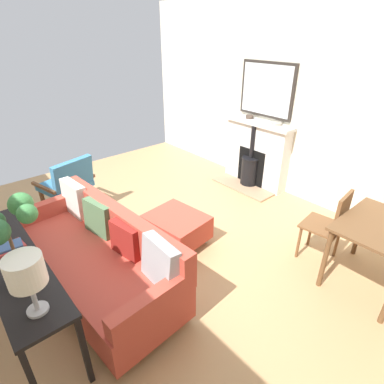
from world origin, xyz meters
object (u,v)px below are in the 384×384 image
(mantel_bowl_near, at_px, (250,117))
(dining_table, at_px, (381,235))
(armchair_accent, at_px, (68,182))
(potted_plant, at_px, (5,232))
(ottoman, at_px, (177,227))
(table_lamp_far_end, at_px, (26,273))
(sofa, at_px, (98,257))
(console_table, at_px, (14,267))
(book_stack, at_px, (7,248))
(fireplace, at_px, (255,157))
(dining_chair_near_fireplace, at_px, (331,222))
(mantel_bowl_far, at_px, (277,124))

(mantel_bowl_near, bearing_deg, dining_table, 68.18)
(armchair_accent, relative_size, potted_plant, 1.25)
(ottoman, distance_m, table_lamp_far_end, 2.07)
(sofa, height_order, potted_plant, potted_plant)
(console_table, relative_size, book_stack, 6.40)
(book_stack, bearing_deg, sofa, 167.56)
(fireplace, xyz_separation_m, sofa, (3.09, 0.52, -0.13))
(table_lamp_far_end, bearing_deg, dining_table, 158.27)
(mantel_bowl_near, xyz_separation_m, ottoman, (2.08, 0.68, -0.88))
(potted_plant, xyz_separation_m, dining_table, (-2.82, 1.49, -0.55))
(console_table, bearing_deg, dining_chair_near_fireplace, 155.09)
(mantel_bowl_far, xyz_separation_m, dining_chair_near_fireplace, (1.01, 1.52, -0.60))
(mantel_bowl_near, bearing_deg, potted_plant, 15.30)
(mantel_bowl_near, height_order, sofa, mantel_bowl_near)
(mantel_bowl_far, bearing_deg, fireplace, -84.68)
(fireplace, relative_size, sofa, 0.57)
(sofa, relative_size, dining_table, 2.36)
(fireplace, xyz_separation_m, table_lamp_far_end, (3.80, 1.21, 0.56))
(fireplace, relative_size, table_lamp_far_end, 2.72)
(mantel_bowl_near, height_order, armchair_accent, mantel_bowl_near)
(table_lamp_far_end, height_order, potted_plant, potted_plant)
(table_lamp_far_end, relative_size, book_stack, 1.58)
(table_lamp_far_end, bearing_deg, dining_chair_near_fireplace, 167.40)
(mantel_bowl_far, bearing_deg, ottoman, 4.17)
(mantel_bowl_near, distance_m, console_table, 3.93)
(armchair_accent, relative_size, dining_chair_near_fireplace, 0.94)
(dining_table, bearing_deg, sofa, -40.66)
(ottoman, distance_m, potted_plant, 2.02)
(sofa, bearing_deg, dining_chair_near_fireplace, 148.08)
(mantel_bowl_far, relative_size, dining_table, 0.19)
(potted_plant, relative_size, dining_chair_near_fireplace, 0.75)
(dining_table, bearing_deg, ottoman, -60.27)
(sofa, xyz_separation_m, table_lamp_far_end, (0.71, 0.69, 0.69))
(ottoman, xyz_separation_m, console_table, (1.75, 0.06, 0.41))
(ottoman, relative_size, dining_table, 0.84)
(mantel_bowl_near, xyz_separation_m, armchair_accent, (2.76, -0.93, -0.65))
(fireplace, relative_size, dining_table, 1.35)
(mantel_bowl_far, distance_m, dining_table, 2.31)
(fireplace, distance_m, sofa, 3.14)
(ottoman, xyz_separation_m, book_stack, (1.75, -0.10, 0.51))
(mantel_bowl_near, height_order, dining_table, mantel_bowl_near)
(armchair_accent, relative_size, book_stack, 2.94)
(dining_table, bearing_deg, dining_chair_near_fireplace, -91.14)
(book_stack, bearing_deg, ottoman, 176.64)
(mantel_bowl_far, height_order, sofa, mantel_bowl_far)
(ottoman, bearing_deg, mantel_bowl_near, -161.96)
(mantel_bowl_near, bearing_deg, mantel_bowl_far, 90.00)
(table_lamp_far_end, distance_m, book_stack, 0.90)
(mantel_bowl_far, height_order, book_stack, mantel_bowl_far)
(mantel_bowl_near, distance_m, dining_chair_near_fireplace, 2.36)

